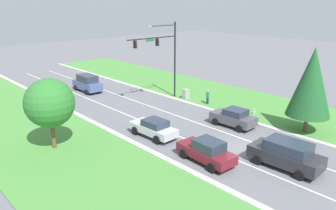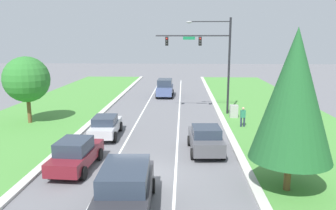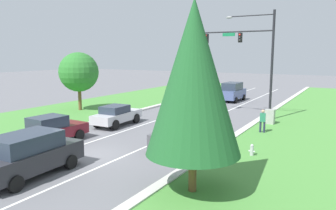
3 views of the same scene
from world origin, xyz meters
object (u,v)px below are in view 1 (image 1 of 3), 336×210
object	(u,v)px
fire_hydrant	(254,112)
conifer_near_right_tree	(311,82)
utility_cabinet	(186,94)
pedestrian	(208,97)
slate_blue_suv	(87,83)
burgundy_sedan	(207,151)
silver_sedan	(154,128)
oak_near_left_tree	(50,103)
traffic_signal_mast	(163,50)
graphite_sedan	(233,117)
charcoal_suv	(286,154)

from	to	relation	value
fire_hydrant	conifer_near_right_tree	world-z (taller)	conifer_near_right_tree
utility_cabinet	pedestrian	distance (m)	3.25
slate_blue_suv	burgundy_sedan	size ratio (longest dim) A/B	1.02
conifer_near_right_tree	fire_hydrant	bearing A→B (deg)	82.46
silver_sedan	slate_blue_suv	xyz separation A→B (m)	(3.37, 17.28, 0.29)
slate_blue_suv	oak_near_left_tree	bearing A→B (deg)	-127.36
utility_cabinet	conifer_near_right_tree	world-z (taller)	conifer_near_right_tree
pedestrian	conifer_near_right_tree	bearing A→B (deg)	79.84
traffic_signal_mast	silver_sedan	world-z (taller)	traffic_signal_mast
graphite_sedan	charcoal_suv	world-z (taller)	charcoal_suv
conifer_near_right_tree	oak_near_left_tree	bearing A→B (deg)	146.48
fire_hydrant	silver_sedan	bearing A→B (deg)	167.21
burgundy_sedan	fire_hydrant	world-z (taller)	burgundy_sedan
slate_blue_suv	traffic_signal_mast	bearing A→B (deg)	-63.42
traffic_signal_mast	graphite_sedan	distance (m)	11.96
slate_blue_suv	graphite_sedan	size ratio (longest dim) A/B	1.09
traffic_signal_mast	graphite_sedan	bearing A→B (deg)	-95.15
conifer_near_right_tree	utility_cabinet	bearing A→B (deg)	91.18
silver_sedan	oak_near_left_tree	size ratio (longest dim) A/B	0.81
burgundy_sedan	pedestrian	distance (m)	14.04
traffic_signal_mast	charcoal_suv	size ratio (longest dim) A/B	1.78
traffic_signal_mast	burgundy_sedan	world-z (taller)	traffic_signal_mast
slate_blue_suv	fire_hydrant	distance (m)	21.38
oak_near_left_tree	utility_cabinet	bearing A→B (deg)	8.82
fire_hydrant	oak_near_left_tree	distance (m)	19.88
charcoal_suv	fire_hydrant	world-z (taller)	charcoal_suv
traffic_signal_mast	conifer_near_right_tree	xyz separation A→B (m)	(2.48, -16.07, -1.27)
silver_sedan	graphite_sedan	distance (m)	7.72
traffic_signal_mast	slate_blue_suv	bearing A→B (deg)	116.13
slate_blue_suv	utility_cabinet	distance (m)	13.03
utility_cabinet	slate_blue_suv	bearing A→B (deg)	121.81
graphite_sedan	utility_cabinet	world-z (taller)	graphite_sedan
pedestrian	fire_hydrant	size ratio (longest dim) A/B	2.41
pedestrian	charcoal_suv	bearing A→B (deg)	51.25
silver_sedan	burgundy_sedan	bearing A→B (deg)	-94.22
slate_blue_suv	conifer_near_right_tree	size ratio (longest dim) A/B	0.62
charcoal_suv	slate_blue_suv	bearing A→B (deg)	87.36
graphite_sedan	conifer_near_right_tree	size ratio (longest dim) A/B	0.56
oak_near_left_tree	traffic_signal_mast	bearing A→B (deg)	15.44
graphite_sedan	conifer_near_right_tree	distance (m)	7.30
silver_sedan	oak_near_left_tree	distance (m)	8.63
silver_sedan	slate_blue_suv	distance (m)	17.60
slate_blue_suv	graphite_sedan	xyz separation A→B (m)	(3.70, -20.37, -0.24)
charcoal_suv	oak_near_left_tree	size ratio (longest dim) A/B	0.89
burgundy_sedan	fire_hydrant	distance (m)	12.05
graphite_sedan	utility_cabinet	xyz separation A→B (m)	(3.16, 9.31, -0.26)
traffic_signal_mast	slate_blue_suv	world-z (taller)	traffic_signal_mast
utility_cabinet	conifer_near_right_tree	size ratio (longest dim) A/B	0.16
silver_sedan	utility_cabinet	distance (m)	11.97
graphite_sedan	oak_near_left_tree	distance (m)	16.10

